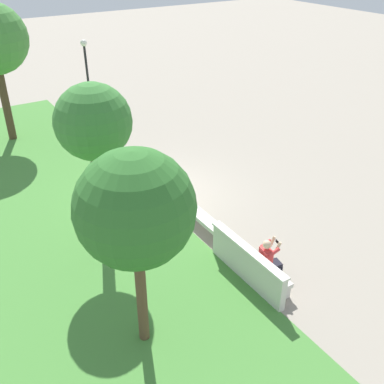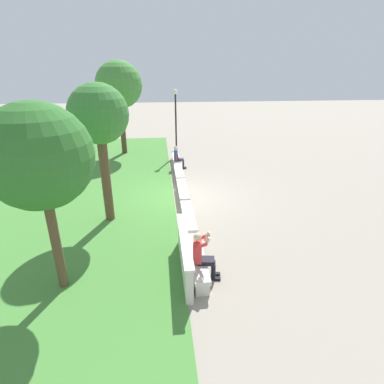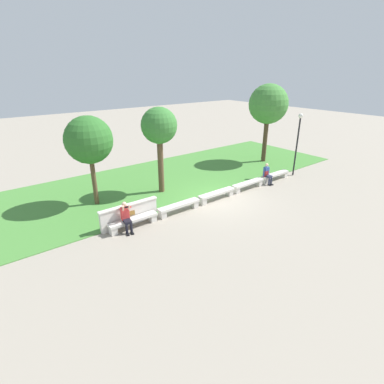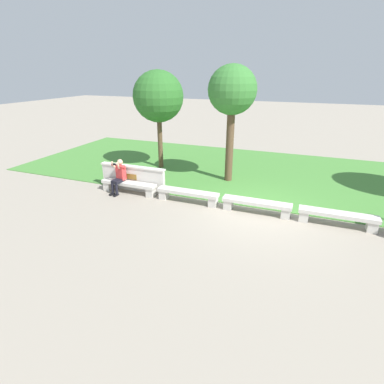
% 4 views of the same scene
% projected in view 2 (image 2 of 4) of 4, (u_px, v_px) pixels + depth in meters
% --- Properties ---
extents(ground_plane, '(80.00, 80.00, 0.00)m').
position_uv_depth(ground_plane, '(183.00, 198.00, 12.79)').
color(ground_plane, gray).
extents(grass_strip, '(24.21, 8.00, 0.03)m').
position_uv_depth(grass_strip, '(77.00, 202.00, 12.35)').
color(grass_strip, '#478438').
rests_on(grass_strip, ground).
extents(bench_main, '(2.29, 0.40, 0.45)m').
position_uv_depth(bench_main, '(197.00, 259.00, 8.11)').
color(bench_main, beige).
rests_on(bench_main, ground).
extents(bench_near, '(2.29, 0.40, 0.45)m').
position_uv_depth(bench_near, '(188.00, 218.00, 10.40)').
color(bench_near, beige).
rests_on(bench_near, ground).
extents(bench_mid, '(2.29, 0.40, 0.45)m').
position_uv_depth(bench_mid, '(183.00, 191.00, 12.68)').
color(bench_mid, beige).
rests_on(bench_mid, ground).
extents(bench_far, '(2.29, 0.40, 0.45)m').
position_uv_depth(bench_far, '(179.00, 172.00, 14.96)').
color(bench_far, beige).
rests_on(bench_far, ground).
extents(bench_end, '(2.29, 0.40, 0.45)m').
position_uv_depth(bench_end, '(176.00, 159.00, 17.24)').
color(bench_end, beige).
rests_on(bench_end, ground).
extents(backrest_wall_with_plaque, '(2.79, 0.24, 1.01)m').
position_uv_depth(backrest_wall_with_plaque, '(185.00, 254.00, 8.00)').
color(backrest_wall_with_plaque, beige).
rests_on(backrest_wall_with_plaque, ground).
extents(person_photographer, '(0.51, 0.76, 1.32)m').
position_uv_depth(person_photographer, '(202.00, 253.00, 7.63)').
color(person_photographer, black).
rests_on(person_photographer, ground).
extents(person_distant, '(0.48, 0.70, 1.26)m').
position_uv_depth(person_distant, '(178.00, 157.00, 16.30)').
color(person_distant, black).
rests_on(person_distant, ground).
extents(backpack, '(0.28, 0.24, 0.43)m').
position_uv_depth(backpack, '(176.00, 158.00, 16.28)').
color(backpack, maroon).
rests_on(backpack, bench_end).
extents(tree_behind_wall, '(2.31, 2.31, 4.53)m').
position_uv_depth(tree_behind_wall, '(39.00, 158.00, 6.31)').
color(tree_behind_wall, brown).
rests_on(tree_behind_wall, ground).
extents(tree_left_background, '(1.93, 1.93, 4.74)m').
position_uv_depth(tree_left_background, '(99.00, 117.00, 9.55)').
color(tree_left_background, brown).
rests_on(tree_left_background, ground).
extents(tree_right_background, '(2.78, 2.78, 5.62)m').
position_uv_depth(tree_right_background, '(119.00, 85.00, 17.97)').
color(tree_right_background, '#4C3826').
rests_on(tree_right_background, ground).
extents(lamp_post, '(0.28, 0.28, 4.00)m').
position_uv_depth(lamp_post, '(176.00, 114.00, 17.99)').
color(lamp_post, black).
rests_on(lamp_post, ground).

